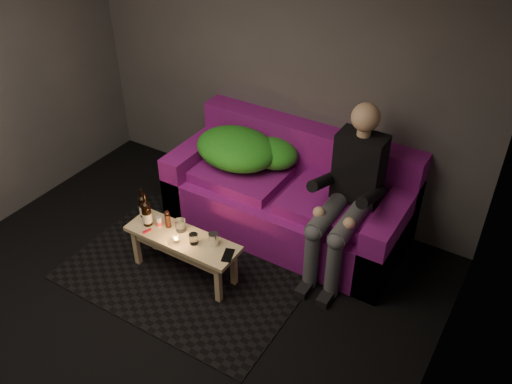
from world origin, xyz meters
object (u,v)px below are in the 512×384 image
beer_bottle_b (147,213)px  steel_cup (214,239)px  coffee_table (183,243)px  sofa (290,197)px  person (349,191)px  beer_bottle_a (143,206)px

beer_bottle_b → steel_cup: size_ratio=2.89×
coffee_table → sofa: bearing=66.6°
person → coffee_table: 1.41m
person → coffee_table: bearing=-141.3°
coffee_table → beer_bottle_a: bearing=173.5°
beer_bottle_b → person: bearing=31.8°
sofa → beer_bottle_a: size_ratio=7.78×
coffee_table → steel_cup: (0.27, 0.06, 0.13)m
beer_bottle_a → coffee_table: bearing=-6.5°
sofa → steel_cup: size_ratio=19.92×
beer_bottle_a → steel_cup: 0.72m
beer_bottle_a → steel_cup: (0.72, 0.01, -0.05)m
coffee_table → person: bearing=38.7°
person → beer_bottle_b: bearing=-148.2°
beer_bottle_b → steel_cup: (0.61, 0.08, -0.06)m
steel_cup → sofa: bearing=80.0°
sofa → beer_bottle_b: 1.32m
person → coffee_table: size_ratio=1.45×
person → beer_bottle_a: 1.71m
sofa → beer_bottle_a: (-0.89, -0.97, 0.17)m
beer_bottle_a → beer_bottle_b: bearing=-34.4°
sofa → steel_cup: (-0.17, -0.96, 0.12)m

